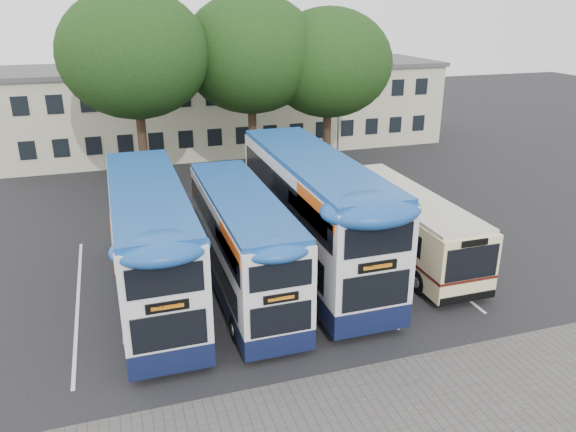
% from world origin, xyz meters
% --- Properties ---
extents(ground, '(120.00, 120.00, 0.00)m').
position_xyz_m(ground, '(0.00, 0.00, 0.00)').
color(ground, black).
rests_on(ground, ground).
extents(paving_strip, '(40.00, 6.00, 0.01)m').
position_xyz_m(paving_strip, '(-2.00, -5.00, 0.01)').
color(paving_strip, '#595654').
rests_on(paving_strip, ground).
extents(bay_lines, '(14.12, 11.00, 0.01)m').
position_xyz_m(bay_lines, '(-3.75, 5.00, 0.01)').
color(bay_lines, silver).
rests_on(bay_lines, ground).
extents(depot_building, '(32.40, 8.40, 6.20)m').
position_xyz_m(depot_building, '(0.00, 26.99, 3.15)').
color(depot_building, '#C1BA9B').
rests_on(depot_building, ground).
extents(lamp_post, '(0.25, 1.05, 9.06)m').
position_xyz_m(lamp_post, '(6.00, 19.97, 5.08)').
color(lamp_post, gray).
rests_on(lamp_post, ground).
extents(tree_left, '(7.92, 7.92, 11.31)m').
position_xyz_m(tree_left, '(-7.24, 16.37, 7.93)').
color(tree_left, black).
rests_on(tree_left, ground).
extents(tree_mid, '(8.00, 8.00, 11.10)m').
position_xyz_m(tree_mid, '(-0.67, 17.53, 7.68)').
color(tree_mid, black).
rests_on(tree_mid, ground).
extents(tree_right, '(7.53, 7.53, 10.31)m').
position_xyz_m(tree_right, '(3.92, 16.88, 7.09)').
color(tree_right, black).
rests_on(tree_right, ground).
extents(bus_dd_left, '(2.59, 10.66, 4.44)m').
position_xyz_m(bus_dd_left, '(-7.93, 4.33, 2.45)').
color(bus_dd_left, '#0F1639').
rests_on(bus_dd_left, ground).
extents(bus_dd_mid, '(2.33, 9.60, 4.00)m').
position_xyz_m(bus_dd_mid, '(-4.64, 3.73, 2.20)').
color(bus_dd_mid, '#0F1639').
rests_on(bus_dd_mid, ground).
extents(bus_dd_right, '(2.80, 11.56, 4.82)m').
position_xyz_m(bus_dd_right, '(-1.44, 4.90, 2.65)').
color(bus_dd_right, '#0F1639').
rests_on(bus_dd_right, ground).
extents(bus_single, '(2.46, 9.67, 2.88)m').
position_xyz_m(bus_single, '(2.81, 4.95, 1.63)').
color(bus_single, '#FAE9A7').
rests_on(bus_single, ground).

